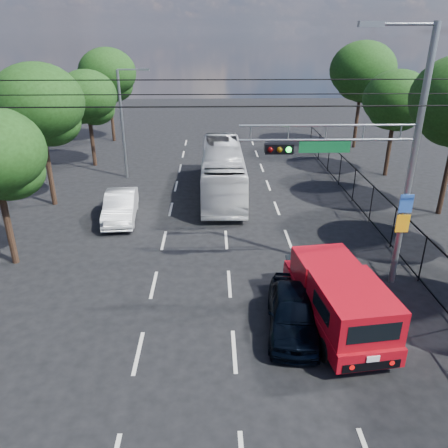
{
  "coord_description": "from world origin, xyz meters",
  "views": [
    {
      "loc": [
        -0.61,
        -6.89,
        9.2
      ],
      "look_at": [
        -0.22,
        7.55,
        2.8
      ],
      "focal_mm": 35.0,
      "sensor_mm": 36.0,
      "label": 1
    }
  ],
  "objects_px": {
    "navy_hatchback": "(293,311)",
    "white_bus": "(222,170)",
    "red_pickup": "(338,297)",
    "signal_mast": "(380,154)",
    "white_van": "(121,206)"
  },
  "relations": [
    {
      "from": "navy_hatchback",
      "to": "white_bus",
      "type": "xyz_separation_m",
      "value": [
        -2.02,
        13.59,
        0.74
      ]
    },
    {
      "from": "white_van",
      "to": "navy_hatchback",
      "type": "bearing_deg",
      "value": -56.73
    },
    {
      "from": "signal_mast",
      "to": "navy_hatchback",
      "type": "height_order",
      "value": "signal_mast"
    },
    {
      "from": "white_bus",
      "to": "white_van",
      "type": "relative_size",
      "value": 2.33
    },
    {
      "from": "white_van",
      "to": "white_bus",
      "type": "bearing_deg",
      "value": 31.36
    },
    {
      "from": "signal_mast",
      "to": "white_bus",
      "type": "distance_m",
      "value": 12.52
    },
    {
      "from": "navy_hatchback",
      "to": "white_bus",
      "type": "distance_m",
      "value": 13.76
    },
    {
      "from": "red_pickup",
      "to": "white_bus",
      "type": "height_order",
      "value": "white_bus"
    },
    {
      "from": "navy_hatchback",
      "to": "red_pickup",
      "type": "bearing_deg",
      "value": 11.81
    },
    {
      "from": "navy_hatchback",
      "to": "white_van",
      "type": "height_order",
      "value": "white_van"
    },
    {
      "from": "signal_mast",
      "to": "red_pickup",
      "type": "distance_m",
      "value": 5.27
    },
    {
      "from": "white_bus",
      "to": "signal_mast",
      "type": "bearing_deg",
      "value": -63.47
    },
    {
      "from": "red_pickup",
      "to": "signal_mast",
      "type": "bearing_deg",
      "value": 56.94
    },
    {
      "from": "signal_mast",
      "to": "white_bus",
      "type": "bearing_deg",
      "value": 116.4
    },
    {
      "from": "signal_mast",
      "to": "navy_hatchback",
      "type": "xyz_separation_m",
      "value": [
        -3.28,
        -2.9,
        -4.54
      ]
    }
  ]
}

